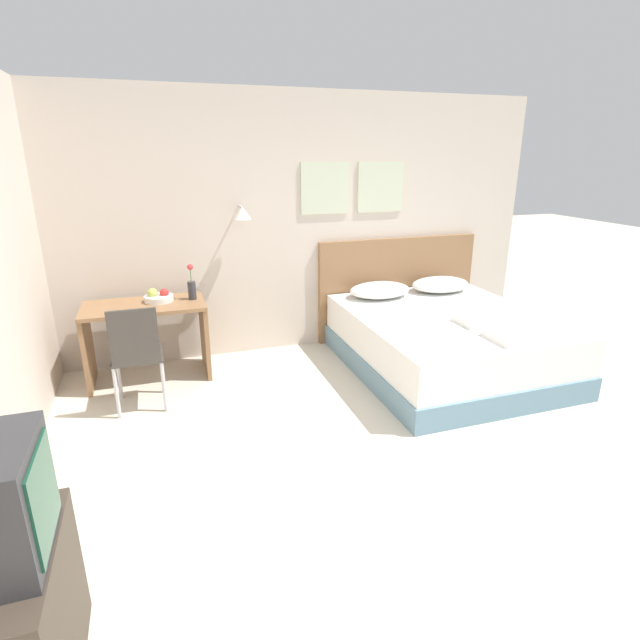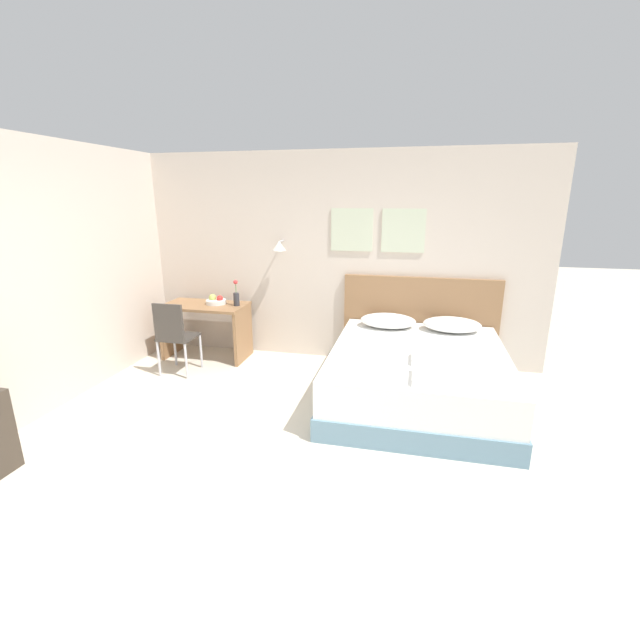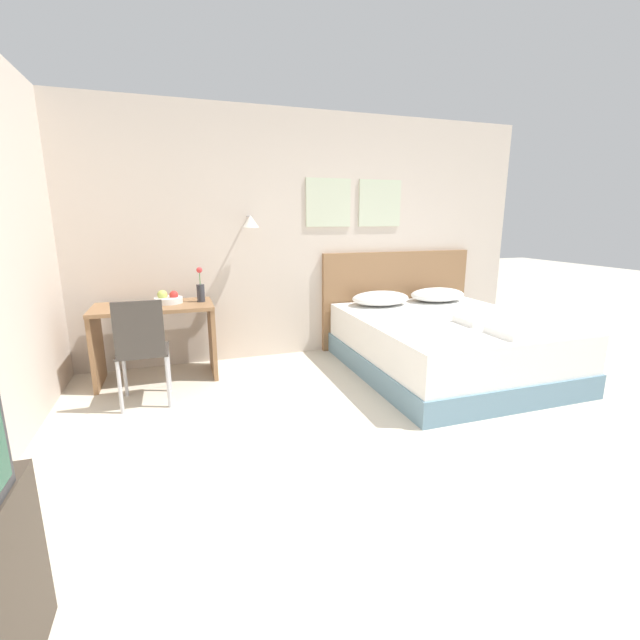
{
  "view_description": "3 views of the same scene",
  "coord_description": "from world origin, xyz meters",
  "views": [
    {
      "loc": [
        -1.4,
        -2.3,
        2.06
      ],
      "look_at": [
        -0.2,
        1.26,
        0.79
      ],
      "focal_mm": 28.0,
      "sensor_mm": 36.0,
      "label": 1
    },
    {
      "loc": [
        1.16,
        -2.63,
        2.08
      ],
      "look_at": [
        0.27,
        1.29,
        0.93
      ],
      "focal_mm": 24.0,
      "sensor_mm": 36.0,
      "label": 2
    },
    {
      "loc": [
        -1.29,
        -1.89,
        1.53
      ],
      "look_at": [
        -0.21,
        1.35,
        0.72
      ],
      "focal_mm": 24.0,
      "sensor_mm": 36.0,
      "label": 3
    }
  ],
  "objects": [
    {
      "name": "wall_back",
      "position": [
        0.01,
        2.77,
        1.33
      ],
      "size": [
        5.52,
        0.31,
        2.65
      ],
      "color": "beige",
      "rests_on": "ground_plane"
    },
    {
      "name": "tv_stand",
      "position": [
        -2.09,
        -0.58,
        0.33
      ],
      "size": [
        0.49,
        0.73,
        0.67
      ],
      "color": "#3D3328",
      "rests_on": "ground_plane"
    },
    {
      "name": "ground_plane",
      "position": [
        0.0,
        0.0,
        0.0
      ],
      "size": [
        24.0,
        24.0,
        0.0
      ],
      "primitive_type": "plane",
      "color": "beige"
    },
    {
      "name": "desk",
      "position": [
        -1.53,
        2.37,
        0.5
      ],
      "size": [
        1.09,
        0.59,
        0.73
      ],
      "color": "#8E6642",
      "rests_on": "ground_plane"
    },
    {
      "name": "fruit_bowl",
      "position": [
        -1.4,
        2.43,
        0.77
      ],
      "size": [
        0.26,
        0.26,
        0.13
      ],
      "color": "silver",
      "rests_on": "desk"
    },
    {
      "name": "flower_vase",
      "position": [
        -1.09,
        2.4,
        0.85
      ],
      "size": [
        0.08,
        0.08,
        0.34
      ],
      "color": "#333338",
      "rests_on": "desk"
    },
    {
      "name": "pillow_left",
      "position": [
        0.86,
        2.4,
        0.65
      ],
      "size": [
        0.67,
        0.45,
        0.16
      ],
      "color": "white",
      "rests_on": "bed"
    },
    {
      "name": "bed",
      "position": [
        1.24,
        1.64,
        0.28
      ],
      "size": [
        1.79,
        2.07,
        0.57
      ],
      "color": "#66899E",
      "rests_on": "ground_plane"
    },
    {
      "name": "headboard",
      "position": [
        1.24,
        2.71,
        0.57
      ],
      "size": [
        1.91,
        0.06,
        1.14
      ],
      "color": "#8E6642",
      "rests_on": "ground_plane"
    },
    {
      "name": "folded_towel_near_foot",
      "position": [
        1.32,
        1.33,
        0.6
      ],
      "size": [
        0.31,
        0.31,
        0.06
      ],
      "color": "white",
      "rests_on": "bed"
    },
    {
      "name": "folded_towel_mid_bed",
      "position": [
        1.34,
        0.88,
        0.6
      ],
      "size": [
        0.32,
        0.36,
        0.06
      ],
      "color": "white",
      "rests_on": "bed"
    },
    {
      "name": "desk_chair",
      "position": [
        -1.61,
        1.72,
        0.53
      ],
      "size": [
        0.4,
        0.4,
        0.91
      ],
      "color": "#3D3833",
      "rests_on": "ground_plane"
    },
    {
      "name": "pillow_right",
      "position": [
        1.61,
        2.4,
        0.65
      ],
      "size": [
        0.67,
        0.45,
        0.16
      ],
      "color": "white",
      "rests_on": "bed"
    }
  ]
}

